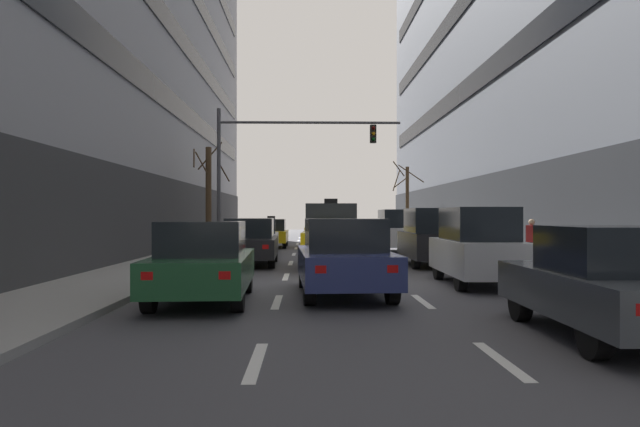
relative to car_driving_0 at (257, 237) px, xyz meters
name	(u,v)px	position (x,y,z in m)	size (l,w,h in m)	color
ground_plane	(342,285)	(3.21, -11.72, -0.84)	(120.00, 120.00, 0.00)	#424247
sidewalk_left	(107,283)	(-2.89, -11.72, -0.77)	(2.99, 80.00, 0.14)	gray
sidewalk_right	(572,282)	(9.30, -11.72, -0.77)	(2.99, 80.00, 0.14)	gray
lane_stripe_l1_s2	(256,361)	(1.67, -19.72, -0.83)	(0.16, 2.00, 0.01)	silver
lane_stripe_l1_s3	(277,302)	(1.67, -14.72, -0.83)	(0.16, 2.00, 0.01)	silver
lane_stripe_l1_s4	(286,277)	(1.67, -9.72, -0.83)	(0.16, 2.00, 0.01)	silver
lane_stripe_l1_s5	(291,263)	(1.67, -4.72, -0.83)	(0.16, 2.00, 0.01)	silver
lane_stripe_l1_s6	(294,254)	(1.67, 0.28, -0.83)	(0.16, 2.00, 0.01)	silver
lane_stripe_l1_s7	(296,248)	(1.67, 5.28, -0.83)	(0.16, 2.00, 0.01)	silver
lane_stripe_l1_s8	(298,244)	(1.67, 10.28, -0.83)	(0.16, 2.00, 0.01)	silver
lane_stripe_l1_s9	(299,240)	(1.67, 15.28, -0.83)	(0.16, 2.00, 0.01)	silver
lane_stripe_l1_s10	(300,238)	(1.67, 20.28, -0.83)	(0.16, 2.00, 0.01)	silver
lane_stripe_l2_s2	(501,360)	(4.74, -19.72, -0.83)	(0.16, 2.00, 0.01)	silver
lane_stripe_l2_s3	(423,301)	(4.74, -14.72, -0.83)	(0.16, 2.00, 0.01)	silver
lane_stripe_l2_s4	(389,276)	(4.74, -9.72, -0.83)	(0.16, 2.00, 0.01)	silver
lane_stripe_l2_s5	(371,263)	(4.74, -4.72, -0.83)	(0.16, 2.00, 0.01)	silver
lane_stripe_l2_s6	(359,254)	(4.74, 0.28, -0.83)	(0.16, 2.00, 0.01)	silver
lane_stripe_l2_s7	(351,248)	(4.74, 5.28, -0.83)	(0.16, 2.00, 0.01)	silver
lane_stripe_l2_s8	(345,244)	(4.74, 10.28, -0.83)	(0.16, 2.00, 0.01)	silver
lane_stripe_l2_s9	(341,240)	(4.74, 15.28, -0.83)	(0.16, 2.00, 0.01)	silver
lane_stripe_l2_s10	(337,238)	(4.74, 20.28, -0.83)	(0.16, 2.00, 0.01)	silver
car_driving_0	(257,237)	(0.00, 0.00, 0.00)	(2.06, 4.59, 1.70)	black
car_driving_1	(250,242)	(0.22, -5.68, 0.01)	(2.01, 4.60, 1.71)	black
taxi_driving_2	(271,233)	(0.26, 6.27, -0.04)	(1.81, 4.30, 1.78)	black
car_driving_3	(203,262)	(0.13, -14.72, 0.00)	(2.07, 4.59, 1.69)	black
car_driving_4	(344,258)	(3.13, -13.77, 0.02)	(2.16, 4.74, 1.75)	black
taxi_driving_5	(321,229)	(3.08, 6.47, 0.18)	(1.89, 4.26, 2.21)	black
taxi_driving_6	(331,236)	(3.12, -6.84, 0.27)	(2.05, 4.62, 2.40)	black
car_parked_0	(607,283)	(6.76, -18.43, -0.02)	(1.94, 4.47, 1.66)	black
car_parked_1	(478,246)	(6.76, -11.83, 0.17)	(1.82, 4.22, 2.03)	black
car_parked_2	(431,237)	(6.76, -6.03, 0.20)	(1.81, 4.29, 2.07)	black
car_parked_3	(397,231)	(6.76, 1.93, 0.21)	(1.84, 4.36, 2.10)	black
traffic_signal_0	(273,155)	(0.71, 0.09, 3.79)	(8.51, 0.35, 6.63)	#4C4C51
street_tree_0	(208,196)	(-2.59, 1.98, 1.97)	(1.83, 1.61, 5.41)	#4C3823
street_tree_1	(407,200)	(8.96, 11.96, 2.00)	(2.02, 2.03, 5.34)	#4C3823
pedestrian_0	(532,239)	(9.77, -7.74, 0.20)	(0.30, 0.51, 1.56)	black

